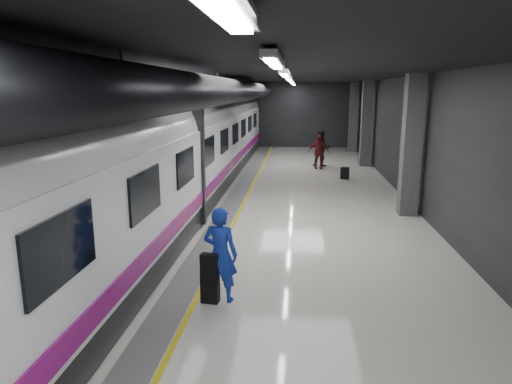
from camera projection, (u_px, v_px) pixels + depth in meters
name	position (u px, v px, depth m)	size (l,w,h in m)	color
ground	(264.00, 228.00, 13.45)	(40.00, 40.00, 0.00)	silver
platform_hall	(257.00, 105.00, 13.63)	(10.02, 40.02, 4.51)	black
train	(153.00, 157.00, 13.29)	(3.05, 38.00, 4.05)	black
traveler_main	(220.00, 254.00, 8.66)	(0.68, 0.45, 1.86)	blue
suitcase_main	(210.00, 289.00, 8.71)	(0.33, 0.21, 0.54)	black
shoulder_bag	(210.00, 265.00, 8.56)	(0.33, 0.18, 0.44)	black
traveler_far_a	(322.00, 148.00, 24.20)	(0.94, 0.73, 1.94)	black
traveler_far_b	(319.00, 152.00, 23.54)	(1.04, 0.43, 1.77)	maroon
suitcase_far	(345.00, 173.00, 20.91)	(0.37, 0.24, 0.54)	black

